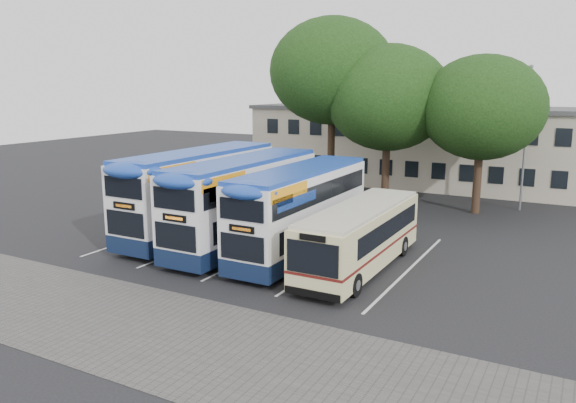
% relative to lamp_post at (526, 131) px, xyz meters
% --- Properties ---
extents(ground, '(120.00, 120.00, 0.00)m').
position_rel_lamp_post_xyz_m(ground, '(-6.00, -19.97, -5.08)').
color(ground, black).
rests_on(ground, ground).
extents(paving_strip, '(40.00, 6.00, 0.01)m').
position_rel_lamp_post_xyz_m(paving_strip, '(-8.00, -24.97, -5.08)').
color(paving_strip, '#595654').
rests_on(paving_strip, ground).
extents(bay_lines, '(14.12, 11.00, 0.01)m').
position_rel_lamp_post_xyz_m(bay_lines, '(-9.75, -14.97, -5.08)').
color(bay_lines, silver).
rests_on(bay_lines, ground).
extents(depot_building, '(32.40, 8.40, 6.20)m').
position_rel_lamp_post_xyz_m(depot_building, '(-6.00, 7.02, -1.93)').
color(depot_building, '#BDAE98').
rests_on(depot_building, ground).
extents(lamp_post, '(0.25, 1.05, 9.06)m').
position_rel_lamp_post_xyz_m(lamp_post, '(0.00, 0.00, 0.00)').
color(lamp_post, gray).
rests_on(lamp_post, ground).
extents(tree_left, '(8.50, 8.50, 12.40)m').
position_rel_lamp_post_xyz_m(tree_left, '(-12.27, -2.19, 3.68)').
color(tree_left, black).
rests_on(tree_left, ground).
extents(tree_mid, '(8.09, 8.09, 10.50)m').
position_rel_lamp_post_xyz_m(tree_mid, '(-8.24, -2.28, 1.96)').
color(tree_mid, black).
rests_on(tree_mid, ground).
extents(tree_right, '(7.46, 7.46, 9.70)m').
position_rel_lamp_post_xyz_m(tree_right, '(-2.36, -2.15, 1.43)').
color(tree_right, black).
rests_on(tree_right, ground).
extents(bus_dd_left, '(2.63, 10.85, 4.52)m').
position_rel_lamp_post_xyz_m(bus_dd_left, '(-14.19, -14.60, -2.59)').
color(bus_dd_left, '#101D3C').
rests_on(bus_dd_left, ground).
extents(bus_dd_mid, '(2.54, 10.50, 4.37)m').
position_rel_lamp_post_xyz_m(bus_dd_mid, '(-10.96, -15.24, -2.67)').
color(bus_dd_mid, '#101D3C').
rests_on(bus_dd_mid, ground).
extents(bus_dd_right, '(2.41, 9.95, 4.15)m').
position_rel_lamp_post_xyz_m(bus_dd_right, '(-7.86, -15.27, -2.80)').
color(bus_dd_right, '#101D3C').
rests_on(bus_dd_right, ground).
extents(bus_single, '(2.38, 9.35, 2.79)m').
position_rel_lamp_post_xyz_m(bus_single, '(-4.69, -15.78, -3.51)').
color(bus_single, beige).
rests_on(bus_single, ground).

